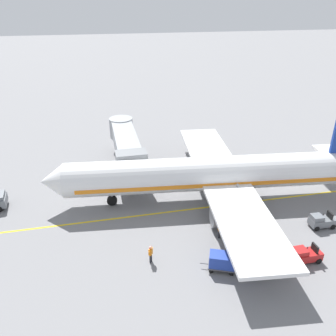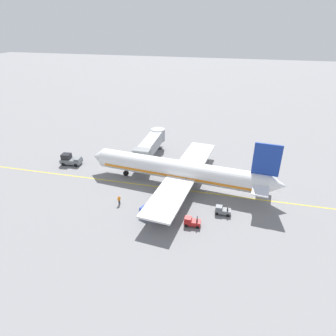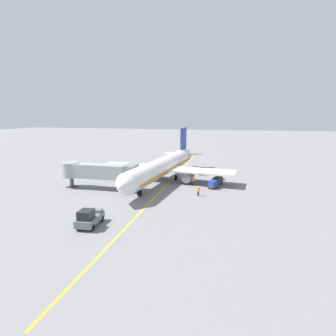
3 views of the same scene
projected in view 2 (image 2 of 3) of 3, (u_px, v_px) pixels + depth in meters
ground_plane at (171, 188)px, 54.54m from camera, size 400.00×400.00×0.00m
gate_lead_in_line at (171, 188)px, 54.54m from camera, size 0.24×80.00×0.01m
parked_airliner at (180, 171)px, 54.04m from camera, size 30.39×37.35×10.63m
jet_bridge at (151, 144)px, 64.66m from camera, size 15.07×3.50×4.98m
pushback_tractor at (70, 160)px, 63.02m from camera, size 2.54×4.56×2.40m
baggage_tug_lead at (192, 222)px, 44.50m from camera, size 1.32×2.52×1.62m
baggage_tug_trailing at (222, 210)px, 47.13m from camera, size 1.35×2.54×1.62m
baggage_cart_front at (147, 212)px, 46.44m from camera, size 2.04×2.94×1.58m
baggage_cart_second_in_train at (163, 217)px, 45.25m from camera, size 2.04×2.94×1.58m
ground_crew_wing_walker at (161, 199)px, 49.73m from camera, size 0.73×0.31×1.69m
ground_crew_loader at (119, 200)px, 49.48m from camera, size 0.65×0.49×1.69m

